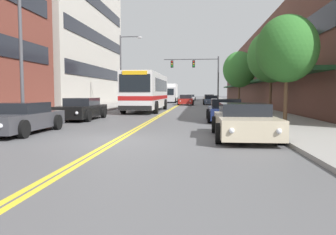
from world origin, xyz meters
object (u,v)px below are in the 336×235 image
object	(u,v)px
street_lamp_left_near	(28,31)
street_lamp_left_far	(124,65)
car_dark_grey_parked_left_mid	(20,119)
car_black_parked_left_far	(81,109)
car_silver_moving_third	(190,98)
car_beige_parked_right_end	(209,99)
car_slate_blue_parked_right_mid	(211,100)
city_bus	(147,90)
street_tree_right_near	(287,49)
fire_hydrant	(259,113)
car_navy_parked_right_far	(225,111)
box_truck	(170,93)
car_white_parked_left_near	(142,101)
car_charcoal_moving_lead	(187,99)
car_champagne_parked_right_foreground	(244,121)
car_red_moving_second	(186,100)
street_tree_right_mid	(271,57)
traffic_signal_mast	(199,70)
street_tree_right_far	(239,69)

from	to	relation	value
street_lamp_left_near	street_lamp_left_far	distance (m)	19.03
car_dark_grey_parked_left_mid	street_lamp_left_near	bearing A→B (deg)	106.49
car_black_parked_left_far	street_lamp_left_far	size ratio (longest dim) A/B	0.65
car_silver_moving_third	street_lamp_left_near	size ratio (longest dim) A/B	0.58
car_beige_parked_right_end	car_slate_blue_parked_right_mid	bearing A→B (deg)	-89.63
car_slate_blue_parked_right_mid	street_lamp_left_near	bearing A→B (deg)	-106.50
city_bus	street_tree_right_near	world-z (taller)	street_tree_right_near
car_black_parked_left_far	city_bus	bearing A→B (deg)	75.65
city_bus	fire_hydrant	world-z (taller)	city_bus
car_navy_parked_right_far	box_truck	bearing A→B (deg)	100.25
car_white_parked_left_near	car_dark_grey_parked_left_mid	distance (m)	28.35
city_bus	car_charcoal_moving_lead	bearing A→B (deg)	85.54
car_champagne_parked_right_foreground	car_red_moving_second	distance (m)	32.35
car_charcoal_moving_lead	box_truck	distance (m)	5.64
car_dark_grey_parked_left_mid	car_navy_parked_right_far	distance (m)	10.88
car_black_parked_left_far	street_tree_right_mid	distance (m)	14.19
car_black_parked_left_far	car_slate_blue_parked_right_mid	world-z (taller)	car_black_parked_left_far
car_white_parked_left_near	street_lamp_left_near	distance (m)	26.73
car_black_parked_left_far	box_truck	xyz separation A→B (m)	(2.15, 35.48, 0.97)
car_charcoal_moving_lead	street_tree_right_near	bearing A→B (deg)	-81.57
car_white_parked_left_near	car_champagne_parked_right_foreground	xyz separation A→B (m)	(8.81, -28.90, -0.06)
car_white_parked_left_near	car_red_moving_second	size ratio (longest dim) A/B	0.99
car_slate_blue_parked_right_mid	traffic_signal_mast	world-z (taller)	traffic_signal_mast
car_beige_parked_right_end	traffic_signal_mast	xyz separation A→B (m)	(-1.64, -11.47, 3.92)
car_white_parked_left_near	car_navy_parked_right_far	xyz separation A→B (m)	(8.70, -21.78, -0.06)
car_dark_grey_parked_left_mid	car_silver_moving_third	distance (m)	58.21
street_tree_right_near	car_navy_parked_right_far	bearing A→B (deg)	134.77
city_bus	car_beige_parked_right_end	xyz separation A→B (m)	(6.20, 25.50, -1.21)
car_white_parked_left_near	car_black_parked_left_far	size ratio (longest dim) A/B	0.92
city_bus	street_tree_right_far	size ratio (longest dim) A/B	1.78
car_red_moving_second	car_silver_moving_third	bearing A→B (deg)	90.27
traffic_signal_mast	street_lamp_left_far	bearing A→B (deg)	-128.92
car_charcoal_moving_lead	street_tree_right_near	world-z (taller)	street_tree_right_near
car_white_parked_left_near	car_navy_parked_right_far	distance (m)	23.45
car_white_parked_left_near	car_slate_blue_parked_right_mid	size ratio (longest dim) A/B	1.05
car_navy_parked_right_far	car_beige_parked_right_end	world-z (taller)	car_beige_parked_right_end
city_bus	car_dark_grey_parked_left_mid	bearing A→B (deg)	-98.84
car_black_parked_left_far	box_truck	size ratio (longest dim) A/B	0.74
street_tree_right_mid	car_champagne_parked_right_foreground	bearing A→B (deg)	-105.62
city_bus	car_beige_parked_right_end	world-z (taller)	city_bus
car_white_parked_left_near	street_lamp_left_near	size ratio (longest dim) A/B	0.61
car_slate_blue_parked_right_mid	car_silver_moving_third	size ratio (longest dim) A/B	0.99
car_silver_moving_third	car_black_parked_left_far	bearing A→B (deg)	-95.78
street_lamp_left_near	street_lamp_left_far	size ratio (longest dim) A/B	0.98
car_white_parked_left_near	street_tree_right_near	xyz separation A→B (m)	(11.37, -24.47, 3.06)
car_black_parked_left_far	street_tree_right_near	bearing A→B (deg)	-14.13
car_slate_blue_parked_right_mid	street_lamp_left_far	size ratio (longest dim) A/B	0.57
car_beige_parked_right_end	street_tree_right_far	world-z (taller)	street_tree_right_far
car_beige_parked_right_end	street_tree_right_far	xyz separation A→B (m)	(2.98, -15.93, 3.67)
car_black_parked_left_far	street_lamp_left_near	size ratio (longest dim) A/B	0.67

